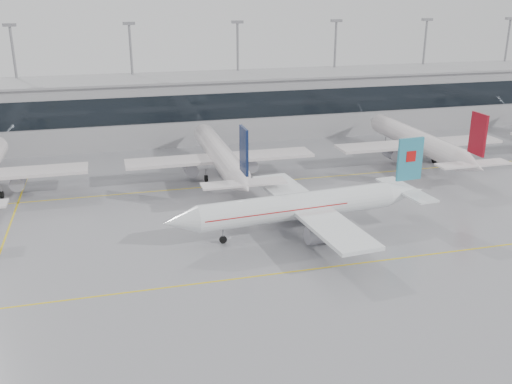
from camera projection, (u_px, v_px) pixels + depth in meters
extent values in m
plane|color=gray|center=(285.00, 273.00, 60.36)|extent=(320.00, 320.00, 0.00)
cube|color=gold|center=(285.00, 273.00, 60.36)|extent=(120.00, 0.25, 0.01)
cube|color=gold|center=(226.00, 185.00, 87.71)|extent=(120.00, 0.25, 0.01)
cube|color=gold|center=(2.00, 246.00, 66.72)|extent=(0.25, 60.00, 0.01)
cube|color=gray|center=(192.00, 108.00, 114.90)|extent=(180.00, 15.00, 12.00)
cube|color=black|center=(198.00, 108.00, 107.52)|extent=(180.00, 0.20, 5.00)
cube|color=gray|center=(191.00, 77.00, 112.84)|extent=(182.00, 16.00, 0.40)
cylinder|color=gray|center=(18.00, 85.00, 110.66)|extent=(0.50, 0.50, 22.00)
cube|color=gray|center=(9.00, 25.00, 106.92)|extent=(2.40, 1.00, 0.60)
cylinder|color=gray|center=(133.00, 81.00, 116.03)|extent=(0.50, 0.50, 22.00)
cube|color=gray|center=(129.00, 23.00, 112.29)|extent=(2.40, 1.00, 0.60)
cylinder|color=gray|center=(238.00, 77.00, 121.39)|extent=(0.50, 0.50, 22.00)
cube|color=gray|center=(237.00, 22.00, 117.66)|extent=(2.40, 1.00, 0.60)
cylinder|color=gray|center=(334.00, 74.00, 126.76)|extent=(0.50, 0.50, 22.00)
cube|color=gray|center=(336.00, 21.00, 123.02)|extent=(2.40, 1.00, 0.60)
cylinder|color=gray|center=(422.00, 70.00, 132.13)|extent=(0.50, 0.50, 22.00)
cube|color=gray|center=(427.00, 19.00, 128.39)|extent=(2.40, 1.00, 0.60)
cylinder|color=gray|center=(504.00, 67.00, 137.50)|extent=(0.50, 0.50, 22.00)
cube|color=gray|center=(511.00, 18.00, 133.76)|extent=(2.40, 1.00, 0.60)
cylinder|color=white|center=(297.00, 206.00, 69.37)|extent=(25.13, 5.41, 3.27)
cone|color=white|center=(180.00, 222.00, 64.72)|extent=(4.27, 3.60, 3.27)
cone|color=white|center=(404.00, 192.00, 74.28)|extent=(5.86, 3.74, 3.27)
cube|color=white|center=(308.00, 208.00, 69.99)|extent=(7.31, 27.35, 0.45)
cube|color=white|center=(406.00, 190.00, 74.25)|extent=(3.69, 10.59, 0.25)
cube|color=teal|center=(410.00, 159.00, 72.95)|extent=(3.62, 0.66, 5.58)
cylinder|color=#93929D|center=(321.00, 234.00, 66.06)|extent=(3.77, 2.40, 2.10)
cylinder|color=#93929D|center=(289.00, 207.00, 74.58)|extent=(3.77, 2.40, 2.10)
cylinder|color=gray|center=(223.00, 234.00, 67.09)|extent=(0.20, 0.20, 1.38)
cylinder|color=black|center=(223.00, 240.00, 67.32)|extent=(0.92, 0.38, 0.90)
cylinder|color=gray|center=(324.00, 228.00, 68.60)|extent=(0.24, 0.24, 1.38)
cylinder|color=black|center=(324.00, 233.00, 68.83)|extent=(1.13, 0.54, 1.10)
cylinder|color=gray|center=(306.00, 213.00, 73.22)|extent=(0.24, 0.24, 1.38)
cylinder|color=black|center=(306.00, 218.00, 73.45)|extent=(1.13, 0.54, 1.10)
cube|color=#B70F0F|center=(410.00, 156.00, 72.81)|extent=(1.43, 0.57, 1.40)
cube|color=#B70F0F|center=(274.00, 208.00, 68.34)|extent=(18.22, 4.85, 0.12)
cylinder|color=#93929D|center=(18.00, 182.00, 83.36)|extent=(2.10, 3.60, 2.10)
cylinder|color=gray|center=(1.00, 190.00, 81.65)|extent=(0.24, 0.24, 1.56)
cylinder|color=black|center=(2.00, 195.00, 81.90)|extent=(0.45, 1.10, 1.10)
cylinder|color=silver|center=(219.00, 153.00, 91.01)|extent=(3.59, 27.36, 3.59)
cone|color=silver|center=(202.00, 131.00, 105.31)|extent=(3.59, 4.00, 3.59)
cone|color=silver|center=(243.00, 185.00, 75.99)|extent=(3.59, 5.60, 3.59)
cube|color=silver|center=(221.00, 158.00, 89.78)|extent=(29.64, 5.00, 0.45)
cube|color=silver|center=(244.00, 183.00, 75.71)|extent=(11.40, 2.80, 0.25)
cube|color=#0E1A3F|center=(244.00, 150.00, 74.02)|extent=(0.35, 3.60, 6.12)
cylinder|color=#93929D|center=(190.00, 169.00, 89.56)|extent=(2.10, 3.60, 2.10)
cylinder|color=#93929D|center=(249.00, 164.00, 91.90)|extent=(2.10, 3.60, 2.10)
cylinder|color=gray|center=(207.00, 152.00, 101.60)|extent=(0.20, 0.20, 1.56)
cylinder|color=black|center=(207.00, 156.00, 101.86)|extent=(0.30, 0.90, 0.90)
cylinder|color=gray|center=(206.00, 174.00, 88.92)|extent=(0.24, 0.24, 1.56)
cylinder|color=black|center=(206.00, 178.00, 89.17)|extent=(0.45, 1.10, 1.10)
cylinder|color=gray|center=(238.00, 171.00, 90.19)|extent=(0.24, 0.24, 1.56)
cylinder|color=black|center=(238.00, 176.00, 90.44)|extent=(0.45, 1.10, 1.10)
cylinder|color=silver|center=(415.00, 139.00, 99.55)|extent=(3.59, 27.36, 3.59)
cone|color=silver|center=(375.00, 121.00, 113.84)|extent=(3.59, 4.00, 3.59)
cone|color=silver|center=(472.00, 165.00, 84.53)|extent=(3.59, 5.60, 3.59)
cube|color=silver|center=(419.00, 144.00, 98.32)|extent=(29.64, 5.00, 0.45)
cube|color=silver|center=(473.00, 164.00, 84.25)|extent=(11.40, 2.80, 0.25)
cube|color=maroon|center=(478.00, 134.00, 82.56)|extent=(0.35, 3.60, 6.12)
cylinder|color=#93929D|center=(392.00, 153.00, 98.10)|extent=(2.10, 3.60, 2.10)
cylinder|color=#93929D|center=(442.00, 149.00, 100.44)|extent=(2.10, 3.60, 2.10)
cylinder|color=gray|center=(386.00, 139.00, 110.14)|extent=(0.20, 0.20, 1.56)
cylinder|color=black|center=(385.00, 143.00, 110.39)|extent=(0.30, 0.90, 0.90)
cylinder|color=gray|center=(408.00, 158.00, 97.46)|extent=(0.24, 0.24, 1.56)
cylinder|color=black|center=(407.00, 162.00, 97.71)|extent=(0.45, 1.10, 1.10)
cylinder|color=gray|center=(435.00, 156.00, 98.72)|extent=(0.24, 0.24, 1.56)
cylinder|color=black|center=(434.00, 160.00, 98.98)|extent=(0.45, 1.10, 1.10)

